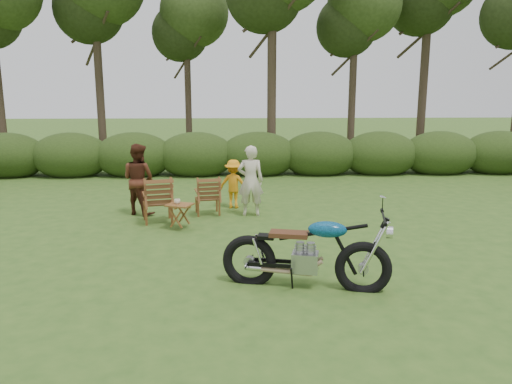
{
  "coord_description": "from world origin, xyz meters",
  "views": [
    {
      "loc": [
        -0.77,
        -7.06,
        2.76
      ],
      "look_at": [
        -0.39,
        1.84,
        0.9
      ],
      "focal_mm": 35.0,
      "sensor_mm": 36.0,
      "label": 1
    }
  ],
  "objects_px": {
    "lawn_chair_left": "(158,222)",
    "side_table": "(180,217)",
    "adult_b": "(140,214)",
    "lawn_chair_right": "(208,214)",
    "adult_a": "(251,215)",
    "motorcycle": "(305,286)",
    "child": "(234,208)",
    "cup": "(177,201)"
  },
  "relations": [
    {
      "from": "lawn_chair_left",
      "to": "child",
      "type": "distance_m",
      "value": 1.99
    },
    {
      "from": "motorcycle",
      "to": "child",
      "type": "bearing_deg",
      "value": 114.94
    },
    {
      "from": "lawn_chair_right",
      "to": "side_table",
      "type": "bearing_deg",
      "value": 57.27
    },
    {
      "from": "adult_a",
      "to": "adult_b",
      "type": "xyz_separation_m",
      "value": [
        -2.47,
        0.24,
        0.0
      ]
    },
    {
      "from": "motorcycle",
      "to": "adult_b",
      "type": "relative_size",
      "value": 1.43
    },
    {
      "from": "lawn_chair_right",
      "to": "cup",
      "type": "height_order",
      "value": "cup"
    },
    {
      "from": "lawn_chair_right",
      "to": "cup",
      "type": "distance_m",
      "value": 1.39
    },
    {
      "from": "adult_a",
      "to": "adult_b",
      "type": "height_order",
      "value": "adult_b"
    },
    {
      "from": "lawn_chair_right",
      "to": "adult_a",
      "type": "bearing_deg",
      "value": 160.98
    },
    {
      "from": "cup",
      "to": "adult_a",
      "type": "relative_size",
      "value": 0.08
    },
    {
      "from": "side_table",
      "to": "adult_b",
      "type": "distance_m",
      "value": 1.65
    },
    {
      "from": "motorcycle",
      "to": "cup",
      "type": "distance_m",
      "value": 3.77
    },
    {
      "from": "adult_b",
      "to": "lawn_chair_right",
      "type": "bearing_deg",
      "value": -152.39
    },
    {
      "from": "lawn_chair_left",
      "to": "motorcycle",
      "type": "bearing_deg",
      "value": 111.66
    },
    {
      "from": "motorcycle",
      "to": "adult_a",
      "type": "bearing_deg",
      "value": 111.95
    },
    {
      "from": "lawn_chair_right",
      "to": "child",
      "type": "bearing_deg",
      "value": -145.14
    },
    {
      "from": "lawn_chair_right",
      "to": "adult_b",
      "type": "relative_size",
      "value": 0.55
    },
    {
      "from": "adult_a",
      "to": "child",
      "type": "height_order",
      "value": "adult_a"
    },
    {
      "from": "cup",
      "to": "adult_a",
      "type": "bearing_deg",
      "value": 34.03
    },
    {
      "from": "lawn_chair_right",
      "to": "adult_b",
      "type": "height_order",
      "value": "adult_b"
    },
    {
      "from": "motorcycle",
      "to": "cup",
      "type": "bearing_deg",
      "value": 137.81
    },
    {
      "from": "lawn_chair_left",
      "to": "cup",
      "type": "bearing_deg",
      "value": 116.72
    },
    {
      "from": "lawn_chair_left",
      "to": "side_table",
      "type": "height_order",
      "value": "side_table"
    },
    {
      "from": "lawn_chair_right",
      "to": "cup",
      "type": "xyz_separation_m",
      "value": [
        -0.54,
        -1.15,
        0.56
      ]
    },
    {
      "from": "lawn_chair_left",
      "to": "adult_b",
      "type": "bearing_deg",
      "value": -67.82
    },
    {
      "from": "motorcycle",
      "to": "adult_b",
      "type": "xyz_separation_m",
      "value": [
        -3.1,
        4.31,
        0.0
      ]
    },
    {
      "from": "child",
      "to": "cup",
      "type": "bearing_deg",
      "value": 67.76
    },
    {
      "from": "motorcycle",
      "to": "adult_a",
      "type": "distance_m",
      "value": 4.12
    },
    {
      "from": "lawn_chair_left",
      "to": "adult_b",
      "type": "distance_m",
      "value": 0.86
    },
    {
      "from": "child",
      "to": "motorcycle",
      "type": "bearing_deg",
      "value": 112.33
    },
    {
      "from": "lawn_chair_right",
      "to": "cup",
      "type": "relative_size",
      "value": 7.14
    },
    {
      "from": "lawn_chair_left",
      "to": "adult_b",
      "type": "relative_size",
      "value": 0.61
    },
    {
      "from": "lawn_chair_right",
      "to": "adult_a",
      "type": "height_order",
      "value": "adult_a"
    },
    {
      "from": "side_table",
      "to": "cup",
      "type": "distance_m",
      "value": 0.31
    },
    {
      "from": "adult_b",
      "to": "cup",
      "type": "bearing_deg",
      "value": 159.17
    },
    {
      "from": "adult_a",
      "to": "child",
      "type": "xyz_separation_m",
      "value": [
        -0.37,
        0.73,
        0.0
      ]
    },
    {
      "from": "side_table",
      "to": "cup",
      "type": "relative_size",
      "value": 4.24
    },
    {
      "from": "lawn_chair_right",
      "to": "child",
      "type": "height_order",
      "value": "child"
    },
    {
      "from": "adult_b",
      "to": "child",
      "type": "xyz_separation_m",
      "value": [
        2.1,
        0.5,
        0.0
      ]
    },
    {
      "from": "motorcycle",
      "to": "side_table",
      "type": "relative_size",
      "value": 4.4
    },
    {
      "from": "lawn_chair_left",
      "to": "side_table",
      "type": "distance_m",
      "value": 0.82
    },
    {
      "from": "lawn_chair_right",
      "to": "lawn_chair_left",
      "type": "relative_size",
      "value": 0.89
    }
  ]
}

